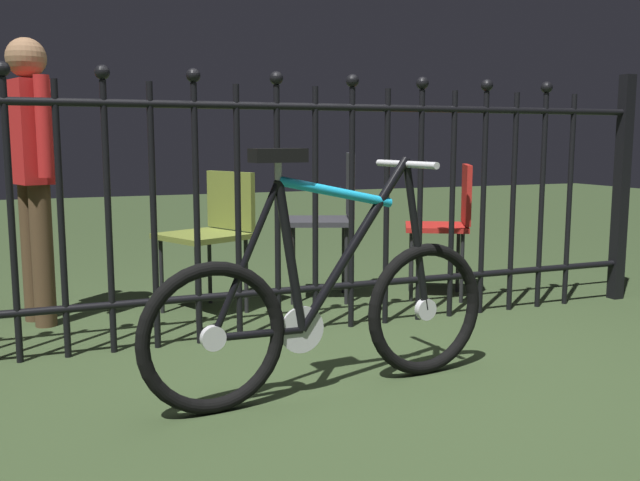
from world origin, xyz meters
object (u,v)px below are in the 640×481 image
(bicycle, at_px, (327,310))
(chair_red, at_px, (449,217))
(chair_olive, at_px, (214,226))
(person_visitor, at_px, (32,159))
(chair_charcoal, at_px, (332,210))

(bicycle, bearing_deg, chair_red, 43.51)
(bicycle, relative_size, chair_olive, 1.86)
(chair_olive, bearing_deg, person_visitor, 175.28)
(bicycle, bearing_deg, chair_charcoal, 66.47)
(chair_red, xyz_separation_m, person_visitor, (-2.36, 0.27, 0.37))
(chair_charcoal, xyz_separation_m, person_visitor, (-1.68, 0.04, 0.32))
(bicycle, xyz_separation_m, chair_charcoal, (0.65, 1.49, 0.22))
(chair_red, bearing_deg, person_visitor, 173.52)
(bicycle, height_order, chair_olive, bicycle)
(chair_charcoal, distance_m, person_visitor, 1.71)
(chair_olive, bearing_deg, chair_charcoal, 3.03)
(person_visitor, bearing_deg, bicycle, -56.19)
(bicycle, bearing_deg, person_visitor, 123.81)
(chair_red, height_order, chair_charcoal, chair_charcoal)
(chair_charcoal, bearing_deg, person_visitor, 178.71)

